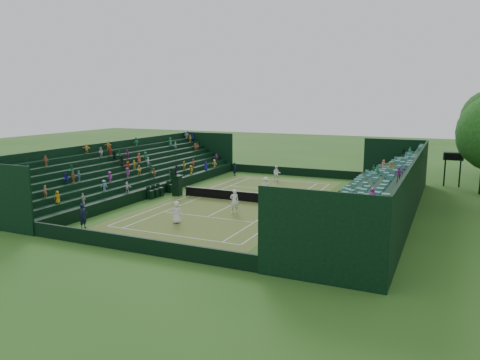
{
  "coord_description": "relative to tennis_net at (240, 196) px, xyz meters",
  "views": [
    {
      "loc": [
        17.55,
        -38.49,
        9.48
      ],
      "look_at": [
        0.0,
        0.0,
        2.0
      ],
      "focal_mm": 35.0,
      "sensor_mm": 36.0,
      "label": 1
    }
  ],
  "objects": [
    {
      "name": "player_near_east",
      "position": [
        1.42,
        -4.25,
        0.49
      ],
      "size": [
        0.88,
        0.84,
        2.02
      ],
      "primitive_type": "imported",
      "rotation": [
        0.0,
        0.0,
        3.82
      ],
      "color": "white",
      "rests_on": "ground"
    },
    {
      "name": "umpire_chair",
      "position": [
        -6.68,
        -0.22,
        0.75
      ],
      "size": [
        0.95,
        0.95,
        2.99
      ],
      "color": "black",
      "rests_on": "ground"
    },
    {
      "name": "perimeter_wall_east",
      "position": [
        8.48,
        0.0,
        -0.03
      ],
      "size": [
        0.2,
        31.77,
        1.0
      ],
      "primitive_type": "cube",
      "color": "black",
      "rests_on": "ground"
    },
    {
      "name": "ground",
      "position": [
        0.0,
        0.0,
        -0.53
      ],
      "size": [
        160.0,
        160.0,
        0.0
      ],
      "primitive_type": "plane",
      "color": "#28581B",
      "rests_on": "ground"
    },
    {
      "name": "perimeter_wall_north",
      "position": [
        0.0,
        15.88,
        -0.03
      ],
      "size": [
        17.17,
        0.2,
        1.0
      ],
      "primitive_type": "cube",
      "color": "black",
      "rests_on": "ground"
    },
    {
      "name": "player_far_east",
      "position": [
        1.02,
        3.93,
        0.34
      ],
      "size": [
        1.27,
        0.98,
        1.73
      ],
      "primitive_type": "imported",
      "rotation": [
        0.0,
        0.0,
        0.33
      ],
      "color": "white",
      "rests_on": "ground"
    },
    {
      "name": "player_far_west",
      "position": [
        -0.56,
        11.36,
        0.37
      ],
      "size": [
        1.05,
        0.94,
        1.79
      ],
      "primitive_type": "imported",
      "rotation": [
        0.0,
        0.0,
        0.37
      ],
      "color": "white",
      "rests_on": "ground"
    },
    {
      "name": "court_surface",
      "position": [
        0.0,
        0.0,
        -0.52
      ],
      "size": [
        12.97,
        26.77,
        0.01
      ],
      "primitive_type": "cube",
      "color": "#3F7527",
      "rests_on": "ground"
    },
    {
      "name": "perimeter_wall_west",
      "position": [
        -8.48,
        0.0,
        -0.03
      ],
      "size": [
        0.2,
        31.77,
        1.0
      ],
      "primitive_type": "cube",
      "color": "black",
      "rests_on": "ground"
    },
    {
      "name": "courtside_chairs",
      "position": [
        -8.11,
        -0.15,
        -0.07
      ],
      "size": [
        0.55,
        5.52,
        1.2
      ],
      "color": "black",
      "rests_on": "ground"
    },
    {
      "name": "line_judge_south",
      "position": [
        -6.61,
        -13.1,
        0.41
      ],
      "size": [
        0.5,
        0.72,
        1.88
      ],
      "primitive_type": "imported",
      "rotation": [
        0.0,
        0.0,
        1.64
      ],
      "color": "black",
      "rests_on": "ground"
    },
    {
      "name": "perimeter_wall_south",
      "position": [
        0.0,
        -15.88,
        -0.03
      ],
      "size": [
        17.17,
        0.2,
        1.0
      ],
      "primitive_type": "cube",
      "color": "black",
      "rests_on": "ground"
    },
    {
      "name": "north_grandstand",
      "position": [
        12.66,
        0.0,
        1.02
      ],
      "size": [
        6.6,
        32.0,
        4.9
      ],
      "color": "black",
      "rests_on": "ground"
    },
    {
      "name": "player_near_west",
      "position": [
        -1.21,
        -8.99,
        0.33
      ],
      "size": [
        0.98,
        0.81,
        1.7
      ],
      "primitive_type": "imported",
      "rotation": [
        0.0,
        0.0,
        3.53
      ],
      "color": "white",
      "rests_on": "ground"
    },
    {
      "name": "tennis_net",
      "position": [
        0.0,
        0.0,
        0.0
      ],
      "size": [
        11.67,
        0.1,
        1.06
      ],
      "color": "black",
      "rests_on": "ground"
    },
    {
      "name": "south_grandstand",
      "position": [
        -12.66,
        0.0,
        1.02
      ],
      "size": [
        6.6,
        32.0,
        4.9
      ],
      "color": "black",
      "rests_on": "ground"
    },
    {
      "name": "scoreboard_tower",
      "position": [
        17.75,
        16.0,
        2.62
      ],
      "size": [
        2.0,
        1.0,
        3.7
      ],
      "color": "black",
      "rests_on": "ground"
    },
    {
      "name": "line_judge_north",
      "position": [
        -6.54,
        12.83,
        0.28
      ],
      "size": [
        0.48,
        0.64,
        1.61
      ],
      "primitive_type": "imported",
      "rotation": [
        0.0,
        0.0,
        1.74
      ],
      "color": "black",
      "rests_on": "ground"
    }
  ]
}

